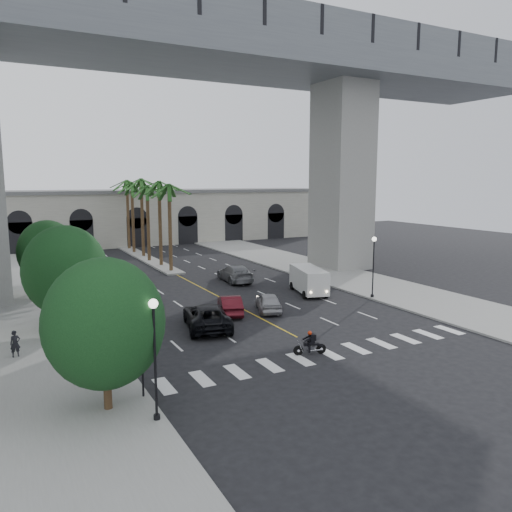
{
  "coord_description": "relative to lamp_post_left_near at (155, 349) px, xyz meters",
  "views": [
    {
      "loc": [
        -16.84,
        -24.38,
        10.14
      ],
      "look_at": [
        -0.92,
        6.0,
        4.86
      ],
      "focal_mm": 35.0,
      "sensor_mm": 36.0,
      "label": 1
    }
  ],
  "objects": [
    {
      "name": "street_tree_near",
      "position": [
        -1.6,
        2.0,
        0.8
      ],
      "size": [
        5.2,
        5.2,
        6.89
      ],
      "color": "#382616",
      "rests_on": "ground"
    },
    {
      "name": "car_d",
      "position": [
        15.44,
        25.0,
        -2.38
      ],
      "size": [
        2.87,
        5.98,
        1.68
      ],
      "primitive_type": "imported",
      "rotation": [
        0.0,
        0.0,
        3.05
      ],
      "color": "slate",
      "rests_on": "ground"
    },
    {
      "name": "lamp_post_left_near",
      "position": [
        0.0,
        0.0,
        0.0
      ],
      "size": [
        0.4,
        0.4,
        5.35
      ],
      "color": "black",
      "rests_on": "ground"
    },
    {
      "name": "lamp_post_right",
      "position": [
        22.8,
        13.0,
        0.0
      ],
      "size": [
        0.4,
        0.4,
        5.35
      ],
      "color": "black",
      "rests_on": "ground"
    },
    {
      "name": "sidewalk_left",
      "position": [
        -3.6,
        20.0,
        -3.15
      ],
      "size": [
        8.0,
        100.0,
        0.15
      ],
      "primitive_type": "cube",
      "color": "gray",
      "rests_on": "ground"
    },
    {
      "name": "palm_b",
      "position": [
        11.5,
        37.0,
        6.15
      ],
      "size": [
        3.2,
        3.2,
        10.6
      ],
      "color": "#47331E",
      "rests_on": "ground"
    },
    {
      "name": "bridge",
      "position": [
        14.82,
        27.0,
        15.29
      ],
      "size": [
        75.0,
        13.0,
        26.0
      ],
      "color": "gray",
      "rests_on": "ground"
    },
    {
      "name": "pier_building",
      "position": [
        11.4,
        60.0,
        1.04
      ],
      "size": [
        71.0,
        10.5,
        8.5
      ],
      "color": "beige",
      "rests_on": "ground"
    },
    {
      "name": "car_e",
      "position": [
        4.79,
        21.64,
        -2.54
      ],
      "size": [
        2.98,
        4.32,
        1.37
      ],
      "primitive_type": "imported",
      "rotation": [
        0.0,
        0.0,
        3.52
      ],
      "color": "#17104D",
      "rests_on": "ground"
    },
    {
      "name": "traffic_signal_near",
      "position": [
        0.1,
        2.5,
        -0.71
      ],
      "size": [
        0.25,
        0.18,
        3.65
      ],
      "color": "black",
      "rests_on": "ground"
    },
    {
      "name": "palm_c",
      "position": [
        11.2,
        41.0,
        5.69
      ],
      "size": [
        3.2,
        3.2,
        10.1
      ],
      "color": "#47331E",
      "rests_on": "ground"
    },
    {
      "name": "median",
      "position": [
        11.4,
        43.0,
        -3.12
      ],
      "size": [
        2.0,
        24.0,
        0.2
      ],
      "primitive_type": "cube",
      "color": "gray",
      "rests_on": "ground"
    },
    {
      "name": "car_b",
      "position": [
        9.9,
        14.16,
        -2.49
      ],
      "size": [
        2.83,
        4.69,
        1.46
      ],
      "primitive_type": "imported",
      "rotation": [
        0.0,
        0.0,
        2.83
      ],
      "color": "#480E15",
      "rests_on": "ground"
    },
    {
      "name": "street_tree_far",
      "position": [
        -1.6,
        27.0,
        0.68
      ],
      "size": [
        5.04,
        5.04,
        6.68
      ],
      "color": "#382616",
      "rests_on": "ground"
    },
    {
      "name": "street_tree_mid",
      "position": [
        -1.6,
        15.0,
        0.99
      ],
      "size": [
        5.44,
        5.44,
        7.21
      ],
      "color": "#382616",
      "rests_on": "ground"
    },
    {
      "name": "traffic_signal_far",
      "position": [
        0.1,
        6.5,
        -0.71
      ],
      "size": [
        0.25,
        0.18,
        3.65
      ],
      "color": "black",
      "rests_on": "ground"
    },
    {
      "name": "palm_a",
      "position": [
        11.4,
        33.0,
        5.88
      ],
      "size": [
        3.2,
        3.2,
        10.3
      ],
      "color": "#47331E",
      "rests_on": "ground"
    },
    {
      "name": "car_a",
      "position": [
        12.9,
        13.55,
        -2.5
      ],
      "size": [
        3.09,
        4.57,
        1.44
      ],
      "primitive_type": "imported",
      "rotation": [
        0.0,
        0.0,
        2.78
      ],
      "color": "#9B9A9F",
      "rests_on": "ground"
    },
    {
      "name": "palm_f",
      "position": [
        11.6,
        53.0,
        6.24
      ],
      "size": [
        3.2,
        3.2,
        10.7
      ],
      "color": "#47331E",
      "rests_on": "ground"
    },
    {
      "name": "lamp_post_left_far",
      "position": [
        0.0,
        21.0,
        0.0
      ],
      "size": [
        0.4,
        0.4,
        5.35
      ],
      "color": "black",
      "rests_on": "ground"
    },
    {
      "name": "palm_e",
      "position": [
        11.3,
        49.0,
        5.97
      ],
      "size": [
        3.2,
        3.2,
        10.4
      ],
      "color": "#47331E",
      "rests_on": "ground"
    },
    {
      "name": "sidewalk_right",
      "position": [
        26.4,
        20.0,
        -3.15
      ],
      "size": [
        8.0,
        100.0,
        0.15
      ],
      "primitive_type": "cube",
      "color": "gray",
      "rests_on": "ground"
    },
    {
      "name": "cargo_van",
      "position": [
        19.01,
        17.11,
        -1.93
      ],
      "size": [
        3.38,
        5.78,
        2.32
      ],
      "rotation": [
        0.0,
        0.0,
        -0.27
      ],
      "color": "silver",
      "rests_on": "ground"
    },
    {
      "name": "motorcycle_rider",
      "position": [
        10.38,
        3.91,
        -2.57
      ],
      "size": [
        1.94,
        0.69,
        1.43
      ],
      "rotation": [
        0.0,
        0.0,
        -0.26
      ],
      "color": "black",
      "rests_on": "ground"
    },
    {
      "name": "car_c",
      "position": [
        6.96,
        11.57,
        -2.38
      ],
      "size": [
        4.12,
        6.53,
        1.68
      ],
      "primitive_type": "imported",
      "rotation": [
        0.0,
        0.0,
        2.91
      ],
      "color": "black",
      "rests_on": "ground"
    },
    {
      "name": "pedestrian_a",
      "position": [
        -4.94,
        11.06,
        -2.31
      ],
      "size": [
        0.61,
        0.45,
        1.52
      ],
      "primitive_type": "imported",
      "rotation": [
        0.0,
        0.0,
        0.17
      ],
      "color": "black",
      "rests_on": "sidewalk_left"
    },
    {
      "name": "pedestrian_b",
      "position": [
        -2.43,
        12.74,
        -2.31
      ],
      "size": [
        0.93,
        0.86,
        1.52
      ],
      "primitive_type": "imported",
      "rotation": [
        0.0,
        0.0,
        -0.5
      ],
      "color": "black",
      "rests_on": "sidewalk_left"
    },
    {
      "name": "ground",
      "position": [
        11.4,
        5.0,
        -3.22
      ],
      "size": [
        140.0,
        140.0,
        0.0
      ],
      "primitive_type": "plane",
      "color": "black",
      "rests_on": "ground"
    },
    {
      "name": "palm_d",
      "position": [
        11.55,
        45.0,
        6.43
      ],
      "size": [
        3.2,
        3.2,
        10.9
      ],
      "color": "#47331E",
      "rests_on": "ground"
    }
  ]
}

